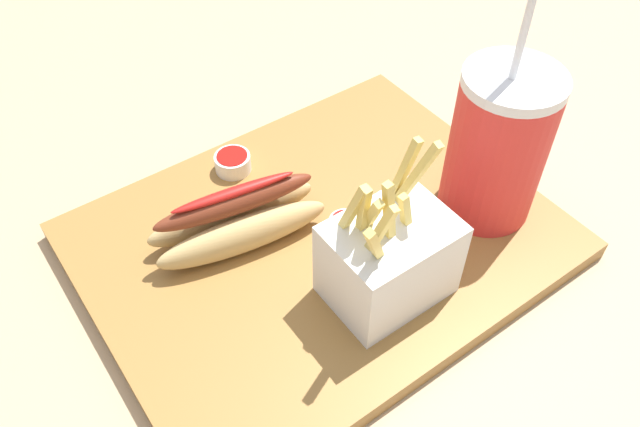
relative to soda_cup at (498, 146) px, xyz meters
The scene contains 8 objects.
ground_plane 0.21m from the soda_cup, 22.02° to the right, with size 2.40×2.40×0.02m, color tan.
food_tray 0.20m from the soda_cup, 22.02° to the right, with size 0.45×0.35×0.02m, color olive.
soda_cup is the anchor object (origin of this frame).
fries_basket 0.16m from the soda_cup, ahead, with size 0.11×0.08×0.16m.
hot_dog_1 0.26m from the soda_cup, 25.41° to the right, with size 0.18×0.09×0.07m.
ketchup_cup_1 0.12m from the soda_cup, 25.58° to the right, with size 0.04×0.04×0.02m.
ketchup_cup_2 0.28m from the soda_cup, 47.12° to the right, with size 0.04×0.04×0.02m.
ketchup_cup_3 0.17m from the soda_cup, 20.17° to the right, with size 0.03×0.03×0.02m.
Camera 1 is at (0.25, 0.34, 0.50)m, focal length 35.92 mm.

